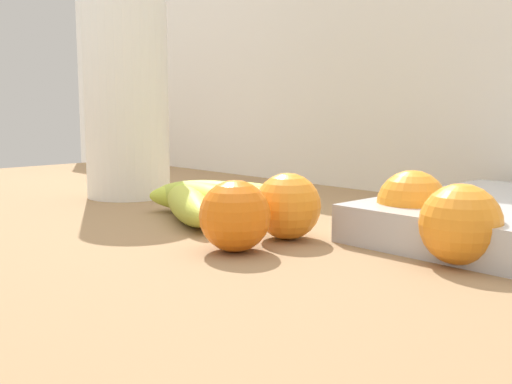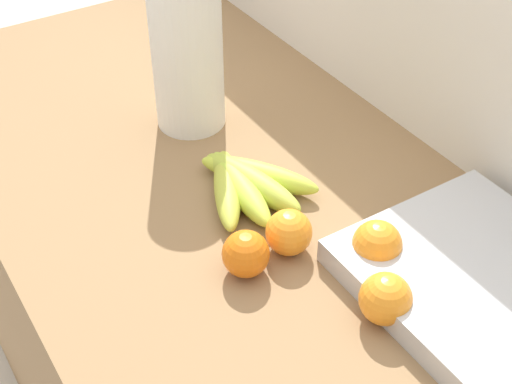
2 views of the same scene
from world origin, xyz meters
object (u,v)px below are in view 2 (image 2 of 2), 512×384
object	(u,v)px
orange_far_right	(289,232)
sink_basin	(494,289)
banana_bunch	(245,183)
orange_right	(385,299)
orange_front	(246,254)
orange_center	(377,245)
paper_towel_roll	(187,48)

from	to	relation	value
orange_far_right	sink_basin	xyz separation A→B (m)	(0.22, 0.17, -0.01)
banana_bunch	orange_far_right	xyz separation A→B (m)	(0.14, -0.01, 0.01)
orange_far_right	orange_right	size ratio (longest dim) A/B	0.97
orange_right	sink_basin	size ratio (longest dim) A/B	0.19
orange_far_right	orange_front	bearing A→B (deg)	-86.81
orange_far_right	orange_right	xyz separation A→B (m)	(0.16, 0.03, 0.00)
banana_bunch	orange_far_right	size ratio (longest dim) A/B	3.05
orange_center	orange_right	world-z (taller)	same
banana_bunch	orange_center	world-z (taller)	orange_center
orange_center	orange_right	distance (m)	0.10
paper_towel_roll	sink_basin	size ratio (longest dim) A/B	0.86
banana_bunch	orange_front	xyz separation A→B (m)	(0.14, -0.08, 0.01)
orange_right	paper_towel_roll	distance (m)	0.53
orange_front	orange_far_right	bearing A→B (deg)	93.19
banana_bunch	paper_towel_roll	world-z (taller)	paper_towel_roll
paper_towel_roll	orange_right	bearing A→B (deg)	-0.67
sink_basin	orange_center	bearing A→B (deg)	-147.47
orange_far_right	orange_right	distance (m)	0.17
orange_far_right	orange_front	xyz separation A→B (m)	(0.00, -0.07, -0.00)
orange_center	orange_right	bearing A→B (deg)	-33.34
orange_center	orange_right	size ratio (longest dim) A/B	1.01
banana_bunch	orange_right	distance (m)	0.30
orange_far_right	orange_right	world-z (taller)	orange_right
orange_right	paper_towel_roll	bearing A→B (deg)	179.33
orange_center	paper_towel_roll	bearing A→B (deg)	-173.93
banana_bunch	orange_front	size ratio (longest dim) A/B	3.08
banana_bunch	sink_basin	bearing A→B (deg)	23.79
paper_towel_roll	sink_basin	world-z (taller)	paper_towel_roll
orange_right	sink_basin	bearing A→B (deg)	68.93
paper_towel_roll	sink_basin	bearing A→B (deg)	12.95
orange_center	orange_far_right	distance (m)	0.12
orange_far_right	paper_towel_roll	world-z (taller)	paper_towel_roll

